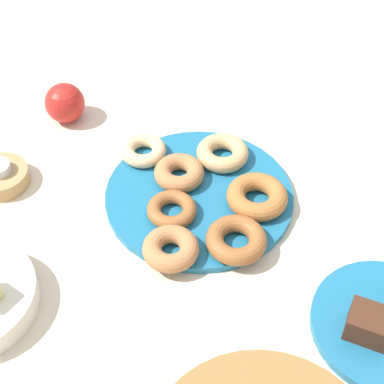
% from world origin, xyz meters
% --- Properties ---
extents(ground_plane, '(2.40, 2.40, 0.00)m').
position_xyz_m(ground_plane, '(0.00, 0.00, 0.00)').
color(ground_plane, beige).
extents(donut_plate, '(0.31, 0.31, 0.01)m').
position_xyz_m(donut_plate, '(0.00, 0.00, 0.01)').
color(donut_plate, '#1E6B93').
rests_on(donut_plate, ground_plane).
extents(donut_0, '(0.11, 0.11, 0.03)m').
position_xyz_m(donut_0, '(-0.09, -0.01, 0.03)').
color(donut_0, '#AD6B33').
rests_on(donut_0, donut_plate).
extents(donut_1, '(0.08, 0.08, 0.02)m').
position_xyz_m(donut_1, '(0.02, 0.06, 0.02)').
color(donut_1, '#995B2D').
rests_on(donut_1, donut_plate).
extents(donut_2, '(0.08, 0.08, 0.02)m').
position_xyz_m(donut_2, '(0.12, -0.04, 0.02)').
color(donut_2, '#EABC84').
rests_on(donut_2, donut_plate).
extents(donut_3, '(0.10, 0.10, 0.03)m').
position_xyz_m(donut_3, '(-0.01, -0.09, 0.03)').
color(donut_3, tan).
rests_on(donut_3, donut_plate).
extents(donut_4, '(0.09, 0.09, 0.03)m').
position_xyz_m(donut_4, '(0.04, -0.02, 0.03)').
color(donut_4, '#B27547').
rests_on(donut_4, donut_plate).
extents(donut_5, '(0.11, 0.11, 0.03)m').
position_xyz_m(donut_5, '(-0.01, 0.13, 0.03)').
color(donut_5, '#B27547').
rests_on(donut_5, donut_plate).
extents(donut_6, '(0.13, 0.13, 0.03)m').
position_xyz_m(donut_6, '(-0.09, 0.08, 0.03)').
color(donut_6, '#995B2D').
rests_on(donut_6, donut_plate).
extents(brownie_far, '(0.06, 0.05, 0.04)m').
position_xyz_m(brownie_far, '(-0.30, 0.15, 0.03)').
color(brownie_far, '#472819').
rests_on(brownie_far, cake_plate).
extents(candle_holder, '(0.09, 0.09, 0.03)m').
position_xyz_m(candle_holder, '(0.32, 0.10, 0.01)').
color(candle_holder, tan).
rests_on(candle_holder, ground_plane).
extents(apple, '(0.07, 0.07, 0.07)m').
position_xyz_m(apple, '(0.31, -0.09, 0.04)').
color(apple, red).
rests_on(apple, ground_plane).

